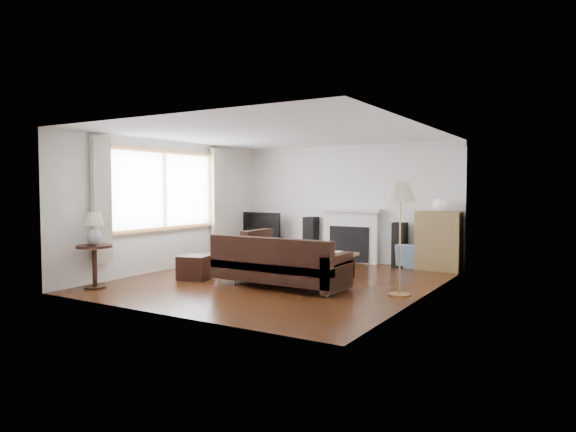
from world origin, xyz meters
The scene contains 17 objects.
room centered at (0.00, 0.00, 1.25)m, with size 5.10×5.60×2.54m.
window centered at (-2.45, -0.20, 1.55)m, with size 0.12×2.74×1.54m, color olive.
curtain_near centered at (-2.40, -1.72, 1.40)m, with size 0.10×0.35×2.10m, color beige.
curtain_far centered at (-2.40, 1.32, 1.40)m, with size 0.10×0.35×2.10m, color beige.
fireplace centered at (0.15, 2.64, 0.57)m, with size 1.40×0.26×1.15m, color white.
tv_stand centered at (-2.02, 2.50, 0.22)m, with size 0.90×0.40×0.45m, color black.
television centered at (-1.97, 2.50, 0.74)m, with size 1.00×0.13×0.58m, color black.
speaker_left centered at (-0.76, 2.55, 0.48)m, with size 0.26×0.32×0.95m, color black.
speaker_right centered at (1.27, 2.55, 0.45)m, with size 0.25×0.30×0.90m, color black.
bookshelf centered at (2.05, 2.52, 0.57)m, with size 0.83×0.40×1.15m, color olive.
globe_lamp centered at (2.05, 2.52, 1.27)m, with size 0.24×0.24×0.24m, color white.
sectional_sofa centered at (0.31, -0.46, 0.38)m, with size 2.37×1.73×0.77m, color black.
coffee_table centered at (0.47, 0.71, 0.23)m, with size 1.16×0.63×0.45m, color olive.
footstool centered at (-1.34, -0.63, 0.21)m, with size 0.49×0.49×0.42m, color black.
floor_lamp centered at (2.18, -0.12, 0.85)m, with size 0.44×0.44×1.70m, color #C68844.
side_table centered at (-2.15, -2.08, 0.34)m, with size 0.55×0.55×0.69m, color black.
table_lamp centered at (-2.15, -2.08, 0.95)m, with size 0.32×0.32×0.51m, color silver.
Camera 1 is at (4.65, -7.40, 1.60)m, focal length 32.00 mm.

